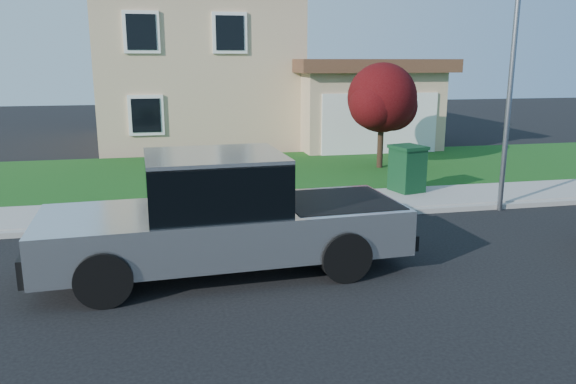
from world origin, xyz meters
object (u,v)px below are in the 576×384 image
at_px(trash_bin, 407,168).
at_px(ornamental_tree, 383,101).
at_px(woman, 224,206).
at_px(pickup_truck, 224,217).
at_px(street_lamp, 512,88).

bearing_deg(trash_bin, ornamental_tree, 65.53).
relative_size(woman, ornamental_tree, 0.49).
bearing_deg(woman, trash_bin, -145.73).
bearing_deg(pickup_truck, woman, 81.02).
bearing_deg(street_lamp, trash_bin, 127.66).
distance_m(pickup_truck, ornamental_tree, 10.25).
height_order(woman, trash_bin, woman).
distance_m(ornamental_tree, street_lamp, 5.69).
bearing_deg(woman, street_lamp, -166.45).
height_order(trash_bin, street_lamp, street_lamp).
distance_m(pickup_truck, trash_bin, 7.00).
xyz_separation_m(woman, trash_bin, (5.22, 3.11, -0.02)).
xyz_separation_m(pickup_truck, woman, (0.14, 1.38, -0.17)).
distance_m(pickup_truck, street_lamp, 7.77).
bearing_deg(ornamental_tree, pickup_truck, -126.49).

